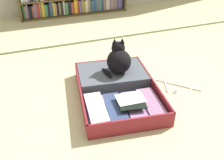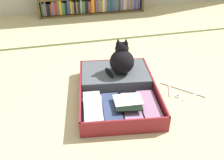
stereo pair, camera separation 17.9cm
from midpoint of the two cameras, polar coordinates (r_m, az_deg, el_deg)
The scene contains 5 objects.
ground_plane at distance 1.89m, azimuth -0.83°, elevation -4.69°, with size 10.00×10.00×0.00m, color beige.
tatami_border at distance 2.86m, azimuth -8.79°, elevation 8.58°, with size 4.80×0.05×0.00m.
open_suitcase at distance 1.93m, azimuth -1.83°, elevation -1.83°, with size 0.68×0.89×0.12m.
black_cat at distance 1.96m, azimuth -1.08°, elevation 4.68°, with size 0.25×0.25×0.27m.
clothes_hanger at distance 2.07m, azimuth 12.52°, elevation -1.76°, with size 0.28×0.28×0.01m.
Camera 1 is at (-0.59, -1.40, 1.14)m, focal length 39.43 mm.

